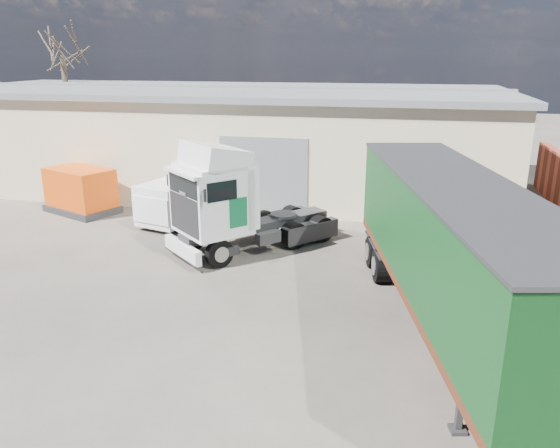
% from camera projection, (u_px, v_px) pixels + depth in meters
% --- Properties ---
extents(ground, '(120.00, 120.00, 0.00)m').
position_uv_depth(ground, '(246.00, 320.00, 15.22)').
color(ground, '#272420').
rests_on(ground, ground).
extents(warehouse, '(30.60, 12.60, 5.42)m').
position_uv_depth(warehouse, '(221.00, 136.00, 30.56)').
color(warehouse, beige).
rests_on(warehouse, ground).
extents(bare_tree, '(4.00, 4.00, 9.60)m').
position_uv_depth(bare_tree, '(61.00, 40.00, 35.20)').
color(bare_tree, '#382B21').
rests_on(bare_tree, ground).
extents(tractor_unit, '(5.86, 6.17, 4.21)m').
position_uv_depth(tractor_unit, '(232.00, 206.00, 19.90)').
color(tractor_unit, black).
rests_on(tractor_unit, ground).
extents(box_trailer, '(5.34, 12.65, 4.12)m').
position_uv_depth(box_trailer, '(453.00, 243.00, 13.83)').
color(box_trailer, '#2D2D30').
rests_on(box_trailer, ground).
extents(panel_van, '(3.04, 4.96, 1.89)m').
position_uv_depth(panel_van, '(182.00, 199.00, 23.92)').
color(panel_van, black).
rests_on(panel_van, ground).
extents(orange_skip, '(3.84, 3.18, 2.06)m').
position_uv_depth(orange_skip, '(81.00, 193.00, 25.31)').
color(orange_skip, '#2D2D30').
rests_on(orange_skip, ground).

